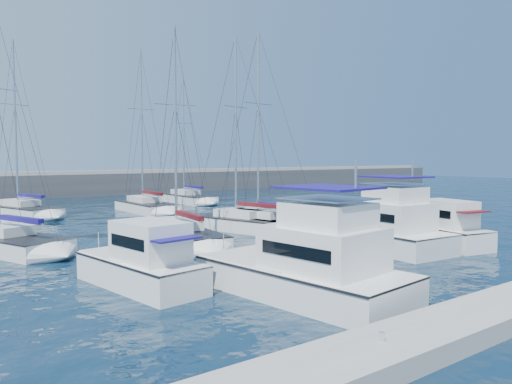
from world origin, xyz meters
TOP-DOWN VIEW (x-y plane):
  - ground at (0.00, 0.00)m, footprint 220.00×220.00m
  - breakwater at (0.00, 52.00)m, footprint 160.00×6.00m
  - dock_cleat_near_port at (-8.00, -11.00)m, footprint 0.16×0.16m
  - motor_yacht_port_outer at (-9.79, -0.26)m, footprint 3.34×6.75m
  - motor_yacht_port_inner at (-5.30, -5.36)m, footprint 4.77×8.98m
  - motor_yacht_stbd_inner at (5.11, -0.41)m, footprint 4.36×8.92m
  - motor_yacht_stbd_outer at (8.73, -1.75)m, footprint 3.80×7.21m
  - sailboat_mid_a at (-12.70, 11.72)m, footprint 5.70×8.85m
  - sailboat_mid_b at (-3.76, 7.80)m, footprint 4.12×8.59m
  - sailboat_mid_c at (2.74, 10.34)m, footprint 5.01×8.34m
  - sailboat_mid_d at (4.02, 9.34)m, footprint 4.32×8.96m
  - sailboat_back_a at (-8.27, 29.17)m, footprint 5.43×8.96m
  - sailboat_back_b at (2.26, 26.13)m, footprint 3.19×8.71m
  - sailboat_back_c at (10.28, 32.40)m, footprint 3.11×8.85m

SIDE VIEW (x-z plane):
  - ground at x=0.00m, z-range 0.00..0.00m
  - sailboat_mid_b at x=-3.76m, z-range -6.33..7.35m
  - sailboat_mid_d at x=4.02m, z-range -6.89..7.92m
  - sailboat_back_c at x=10.28m, z-range -6.94..7.97m
  - sailboat_mid_a at x=-12.70m, z-range -6.87..7.91m
  - sailboat_mid_c at x=2.74m, z-range -6.68..7.73m
  - sailboat_back_b at x=2.26m, z-range -7.53..8.59m
  - sailboat_back_a at x=-8.27m, z-range -7.54..8.62m
  - dock_cleat_near_port at x=-8.00m, z-range 0.60..0.85m
  - motor_yacht_port_outer at x=-9.79m, z-range -0.66..2.54m
  - motor_yacht_stbd_outer at x=8.73m, z-range -0.66..2.54m
  - breakwater at x=0.00m, z-range -1.17..3.28m
  - motor_yacht_port_inner at x=-5.30m, z-range -1.21..3.48m
  - motor_yacht_stbd_inner at x=5.11m, z-range -1.21..3.48m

